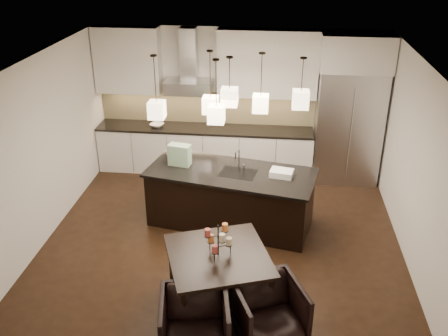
# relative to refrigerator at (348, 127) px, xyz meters

# --- Properties ---
(floor) EXTENTS (5.50, 5.50, 0.02)m
(floor) POSITION_rel_refrigerator_xyz_m (-2.10, -2.38, -1.08)
(floor) COLOR black
(floor) RESTS_ON ground
(ceiling) EXTENTS (5.50, 5.50, 0.02)m
(ceiling) POSITION_rel_refrigerator_xyz_m (-2.10, -2.38, 1.73)
(ceiling) COLOR white
(ceiling) RESTS_ON wall_back
(wall_back) EXTENTS (5.50, 0.02, 2.80)m
(wall_back) POSITION_rel_refrigerator_xyz_m (-2.10, 0.38, 0.32)
(wall_back) COLOR silver
(wall_back) RESTS_ON ground
(wall_front) EXTENTS (5.50, 0.02, 2.80)m
(wall_front) POSITION_rel_refrigerator_xyz_m (-2.10, -5.14, 0.32)
(wall_front) COLOR silver
(wall_front) RESTS_ON ground
(wall_left) EXTENTS (0.02, 5.50, 2.80)m
(wall_left) POSITION_rel_refrigerator_xyz_m (-4.86, -2.38, 0.32)
(wall_left) COLOR silver
(wall_left) RESTS_ON ground
(wall_right) EXTENTS (0.02, 5.50, 2.80)m
(wall_right) POSITION_rel_refrigerator_xyz_m (0.66, -2.38, 0.32)
(wall_right) COLOR silver
(wall_right) RESTS_ON ground
(refrigerator) EXTENTS (1.20, 0.72, 2.15)m
(refrigerator) POSITION_rel_refrigerator_xyz_m (0.00, 0.00, 0.00)
(refrigerator) COLOR #B7B7BA
(refrigerator) RESTS_ON floor
(fridge_panel) EXTENTS (1.26, 0.72, 0.65)m
(fridge_panel) POSITION_rel_refrigerator_xyz_m (0.00, 0.00, 1.40)
(fridge_panel) COLOR silver
(fridge_panel) RESTS_ON refrigerator
(lower_cabinets) EXTENTS (4.21, 0.62, 0.88)m
(lower_cabinets) POSITION_rel_refrigerator_xyz_m (-2.73, 0.05, -0.64)
(lower_cabinets) COLOR silver
(lower_cabinets) RESTS_ON floor
(countertop) EXTENTS (4.21, 0.66, 0.04)m
(countertop) POSITION_rel_refrigerator_xyz_m (-2.73, 0.05, -0.17)
(countertop) COLOR black
(countertop) RESTS_ON lower_cabinets
(backsplash) EXTENTS (4.21, 0.02, 0.63)m
(backsplash) POSITION_rel_refrigerator_xyz_m (-2.73, 0.35, 0.16)
(backsplash) COLOR tan
(backsplash) RESTS_ON countertop
(upper_cab_left) EXTENTS (1.25, 0.35, 1.25)m
(upper_cab_left) POSITION_rel_refrigerator_xyz_m (-4.20, 0.19, 1.10)
(upper_cab_left) COLOR silver
(upper_cab_left) RESTS_ON wall_back
(upper_cab_right) EXTENTS (1.85, 0.35, 1.25)m
(upper_cab_right) POSITION_rel_refrigerator_xyz_m (-1.55, 0.19, 1.10)
(upper_cab_right) COLOR silver
(upper_cab_right) RESTS_ON wall_back
(hood_canopy) EXTENTS (0.90, 0.52, 0.24)m
(hood_canopy) POSITION_rel_refrigerator_xyz_m (-3.03, 0.10, 0.65)
(hood_canopy) COLOR #B7B7BA
(hood_canopy) RESTS_ON wall_back
(hood_chimney) EXTENTS (0.30, 0.28, 0.96)m
(hood_chimney) POSITION_rel_refrigerator_xyz_m (-3.03, 0.21, 1.24)
(hood_chimney) COLOR #B7B7BA
(hood_chimney) RESTS_ON hood_canopy
(fruit_bowl) EXTENTS (0.32, 0.32, 0.06)m
(fruit_bowl) POSITION_rel_refrigerator_xyz_m (-3.66, 0.00, -0.12)
(fruit_bowl) COLOR silver
(fruit_bowl) RESTS_ON countertop
(island_body) EXTENTS (2.72, 1.52, 0.91)m
(island_body) POSITION_rel_refrigerator_xyz_m (-2.02, -1.88, -0.62)
(island_body) COLOR black
(island_body) RESTS_ON floor
(island_top) EXTENTS (2.82, 1.61, 0.04)m
(island_top) POSITION_rel_refrigerator_xyz_m (-2.02, -1.88, -0.15)
(island_top) COLOR black
(island_top) RESTS_ON island_body
(faucet) EXTENTS (0.15, 0.26, 0.39)m
(faucet) POSITION_rel_refrigerator_xyz_m (-1.90, -1.80, 0.07)
(faucet) COLOR silver
(faucet) RESTS_ON island_top
(tote_bag) EXTENTS (0.38, 0.25, 0.35)m
(tote_bag) POSITION_rel_refrigerator_xyz_m (-2.88, -1.71, 0.05)
(tote_bag) COLOR #1F6C3A
(tote_bag) RESTS_ON island_top
(food_container) EXTENTS (0.39, 0.31, 0.10)m
(food_container) POSITION_rel_refrigerator_xyz_m (-1.22, -1.95, -0.08)
(food_container) COLOR silver
(food_container) RESTS_ON island_top
(dining_table) EXTENTS (1.57, 1.57, 0.74)m
(dining_table) POSITION_rel_refrigerator_xyz_m (-1.99, -3.82, -0.71)
(dining_table) COLOR black
(dining_table) RESTS_ON floor
(candelabra) EXTENTS (0.45, 0.45, 0.43)m
(candelabra) POSITION_rel_refrigerator_xyz_m (-1.99, -3.82, -0.12)
(candelabra) COLOR black
(candelabra) RESTS_ON dining_table
(candle_a) EXTENTS (0.10, 0.10, 0.10)m
(candle_a) POSITION_rel_refrigerator_xyz_m (-1.86, -3.78, -0.16)
(candle_a) COLOR beige
(candle_a) RESTS_ON candelabra
(candle_b) EXTENTS (0.10, 0.10, 0.10)m
(candle_b) POSITION_rel_refrigerator_xyz_m (-2.10, -3.74, -0.16)
(candle_b) COLOR orange
(candle_b) RESTS_ON candelabra
(candle_c) EXTENTS (0.10, 0.10, 0.10)m
(candle_c) POSITION_rel_refrigerator_xyz_m (-2.02, -3.96, -0.16)
(candle_c) COLOR #AE413C
(candle_c) RESTS_ON candelabra
(candle_d) EXTENTS (0.10, 0.10, 0.10)m
(candle_d) POSITION_rel_refrigerator_xyz_m (-1.92, -3.70, -0.00)
(candle_d) COLOR orange
(candle_d) RESTS_ON candelabra
(candle_e) EXTENTS (0.10, 0.10, 0.10)m
(candle_e) POSITION_rel_refrigerator_xyz_m (-2.12, -3.85, -0.00)
(candle_e) COLOR #AE413C
(candle_e) RESTS_ON candelabra
(candle_f) EXTENTS (0.10, 0.10, 0.10)m
(candle_f) POSITION_rel_refrigerator_xyz_m (-1.93, -3.94, -0.00)
(candle_f) COLOR beige
(candle_f) RESTS_ON candelabra
(armchair_left) EXTENTS (0.91, 0.93, 0.73)m
(armchair_left) POSITION_rel_refrigerator_xyz_m (-2.16, -4.67, -0.71)
(armchair_left) COLOR black
(armchair_left) RESTS_ON floor
(armchair_right) EXTENTS (1.02, 1.03, 0.72)m
(armchair_right) POSITION_rel_refrigerator_xyz_m (-1.33, -4.37, -0.71)
(armchair_right) COLOR black
(armchair_right) RESTS_ON floor
(pendant_a) EXTENTS (0.24, 0.24, 0.26)m
(pendant_a) POSITION_rel_refrigerator_xyz_m (-3.14, -1.99, 0.90)
(pendant_a) COLOR beige
(pendant_a) RESTS_ON ceiling
(pendant_b) EXTENTS (0.24, 0.24, 0.26)m
(pendant_b) POSITION_rel_refrigerator_xyz_m (-2.38, -1.60, 0.88)
(pendant_b) COLOR beige
(pendant_b) RESTS_ON ceiling
(pendant_c) EXTENTS (0.24, 0.24, 0.26)m
(pendant_c) POSITION_rel_refrigerator_xyz_m (-2.04, -1.97, 1.13)
(pendant_c) COLOR beige
(pendant_c) RESTS_ON ceiling
(pendant_d) EXTENTS (0.24, 0.24, 0.26)m
(pendant_d) POSITION_rel_refrigerator_xyz_m (-1.60, -1.66, 0.95)
(pendant_d) COLOR beige
(pendant_d) RESTS_ON ceiling
(pendant_e) EXTENTS (0.24, 0.24, 0.26)m
(pendant_e) POSITION_rel_refrigerator_xyz_m (-1.01, -1.90, 1.11)
(pendant_e) COLOR beige
(pendant_e) RESTS_ON ceiling
(pendant_f) EXTENTS (0.24, 0.24, 0.26)m
(pendant_f) POSITION_rel_refrigerator_xyz_m (-2.22, -2.13, 0.92)
(pendant_f) COLOR beige
(pendant_f) RESTS_ON ceiling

